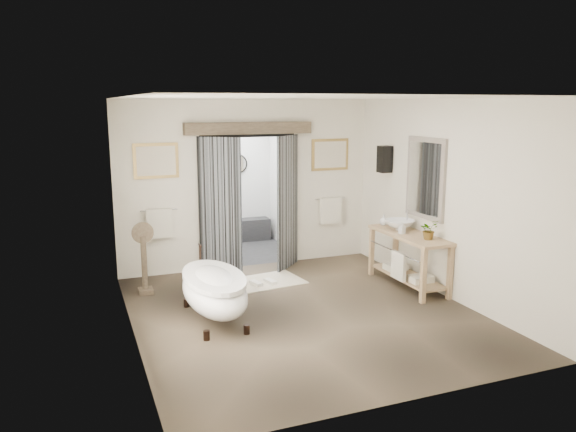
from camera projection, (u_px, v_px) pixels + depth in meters
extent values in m
plane|color=brown|center=(304.00, 313.00, 7.69)|extent=(5.00, 5.00, 0.00)
cube|color=beige|center=(411.00, 257.00, 5.12)|extent=(4.50, 0.02, 2.90)
cube|color=beige|center=(129.00, 222.00, 6.60)|extent=(0.02, 5.00, 2.90)
cube|color=beige|center=(446.00, 199.00, 8.21)|extent=(0.02, 5.00, 2.90)
cube|color=beige|center=(159.00, 189.00, 9.15)|extent=(1.45, 0.02, 2.90)
cube|color=beige|center=(328.00, 180.00, 10.23)|extent=(1.45, 0.02, 2.90)
cube|color=beige|center=(247.00, 117.00, 9.46)|extent=(1.60, 0.02, 0.60)
cube|color=white|center=(305.00, 97.00, 7.12)|extent=(4.50, 5.00, 0.02)
cube|color=white|center=(140.00, 242.00, 6.09)|extent=(0.02, 2.20, 2.70)
cube|color=gray|center=(426.00, 178.00, 8.60)|extent=(0.05, 0.95, 1.25)
cube|color=silver|center=(424.00, 178.00, 8.59)|extent=(0.01, 0.80, 1.10)
cube|color=black|center=(385.00, 159.00, 9.49)|extent=(0.20, 0.20, 0.45)
sphere|color=#FFCC8C|center=(385.00, 159.00, 9.49)|extent=(0.10, 0.10, 0.10)
cube|color=#2B2B2D|center=(234.00, 252.00, 10.89)|extent=(2.20, 2.00, 0.01)
cube|color=white|center=(231.00, 121.00, 10.40)|extent=(2.20, 2.00, 0.02)
cube|color=white|center=(219.00, 181.00, 11.56)|extent=(2.20, 0.02, 2.50)
cube|color=white|center=(174.00, 191.00, 10.25)|extent=(0.02, 2.00, 2.50)
cube|color=white|center=(286.00, 185.00, 11.04)|extent=(0.02, 2.00, 2.50)
cube|color=#2B2B2D|center=(223.00, 232.00, 11.59)|extent=(2.00, 0.35, 0.45)
cylinder|color=silver|center=(200.00, 165.00, 11.32)|extent=(0.40, 0.03, 0.40)
cylinder|color=silver|center=(238.00, 164.00, 11.60)|extent=(0.40, 0.03, 0.40)
cube|color=black|center=(203.00, 205.00, 9.46)|extent=(0.07, 0.10, 2.30)
cube|color=black|center=(291.00, 199.00, 10.03)|extent=(0.07, 0.10, 2.30)
cube|color=black|center=(247.00, 135.00, 9.52)|extent=(1.67, 0.10, 0.07)
cube|color=black|center=(220.00, 207.00, 9.22)|extent=(0.59, 0.59, 2.30)
cube|color=black|center=(288.00, 203.00, 9.64)|extent=(0.59, 0.59, 2.30)
cube|color=brown|center=(249.00, 128.00, 9.41)|extent=(2.20, 0.20, 0.20)
cube|color=#B08E4A|center=(156.00, 161.00, 9.03)|extent=(0.72, 0.03, 0.57)
cube|color=beige|center=(156.00, 161.00, 9.01)|extent=(0.62, 0.01, 0.47)
cube|color=#B08E4A|center=(330.00, 155.00, 10.13)|extent=(0.72, 0.03, 0.57)
cube|color=beige|center=(330.00, 155.00, 10.12)|extent=(0.62, 0.01, 0.47)
cylinder|color=silver|center=(159.00, 210.00, 9.15)|extent=(0.60, 0.02, 0.02)
cube|color=beige|center=(159.00, 223.00, 9.17)|extent=(0.42, 0.08, 0.48)
cylinder|color=silver|center=(330.00, 199.00, 10.25)|extent=(0.60, 0.02, 0.02)
cube|color=beige|center=(331.00, 211.00, 10.28)|extent=(0.42, 0.08, 0.48)
cylinder|color=black|center=(207.00, 335.00, 6.81)|extent=(0.08, 0.08, 0.12)
cylinder|color=black|center=(247.00, 329.00, 6.99)|extent=(0.08, 0.08, 0.12)
cylinder|color=black|center=(187.00, 303.00, 7.92)|extent=(0.08, 0.08, 0.12)
cylinder|color=black|center=(222.00, 298.00, 8.10)|extent=(0.08, 0.08, 0.12)
ellipsoid|color=white|center=(214.00, 291.00, 7.39)|extent=(0.77, 1.73, 0.55)
cylinder|color=black|center=(200.00, 252.00, 8.05)|extent=(0.03, 0.03, 0.22)
cube|color=tan|center=(423.00, 275.00, 8.00)|extent=(0.07, 0.07, 0.85)
cube|color=tan|center=(450.00, 271.00, 8.16)|extent=(0.07, 0.07, 0.85)
cube|color=tan|center=(372.00, 250.00, 9.35)|extent=(0.07, 0.07, 0.85)
cube|color=tan|center=(395.00, 248.00, 9.52)|extent=(0.07, 0.07, 0.85)
cube|color=tan|center=(409.00, 235.00, 8.68)|extent=(0.55, 1.60, 0.05)
cube|color=tan|center=(408.00, 276.00, 8.81)|extent=(0.45, 1.50, 0.03)
cylinder|color=silver|center=(394.00, 251.00, 8.63)|extent=(0.02, 1.40, 0.02)
cube|color=beige|center=(399.00, 266.00, 8.53)|extent=(0.06, 0.34, 0.42)
cube|color=beige|center=(421.00, 279.00, 8.48)|extent=(0.35, 0.25, 0.10)
cube|color=beige|center=(396.00, 266.00, 9.12)|extent=(0.35, 0.25, 0.10)
cube|color=brown|center=(146.00, 291.00, 8.50)|extent=(0.21, 0.21, 0.08)
cylinder|color=brown|center=(144.00, 263.00, 8.41)|extent=(0.09, 0.09, 0.82)
cylinder|color=silver|center=(143.00, 233.00, 8.34)|extent=(0.29, 0.02, 0.29)
cylinder|color=brown|center=(143.00, 233.00, 8.32)|extent=(0.33, 0.01, 0.33)
cube|color=beige|center=(264.00, 282.00, 9.04)|extent=(1.30, 0.95, 0.01)
cube|color=white|center=(256.00, 283.00, 8.86)|extent=(0.16, 0.28, 0.05)
cube|color=white|center=(270.00, 281.00, 8.94)|extent=(0.16, 0.28, 0.05)
imported|color=white|center=(399.00, 225.00, 8.89)|extent=(0.54, 0.54, 0.16)
imported|color=gray|center=(429.00, 230.00, 8.27)|extent=(0.30, 0.27, 0.29)
imported|color=gray|center=(402.00, 228.00, 8.65)|extent=(0.09, 0.09, 0.18)
imported|color=gray|center=(384.00, 220.00, 9.26)|extent=(0.17, 0.17, 0.18)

